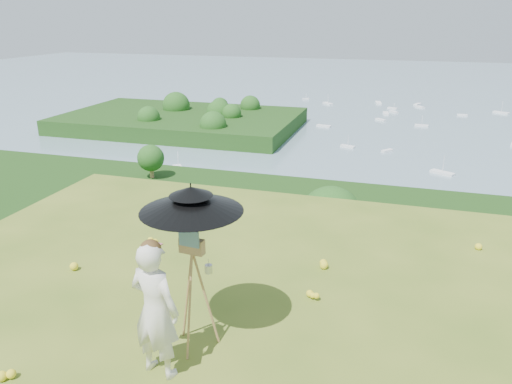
% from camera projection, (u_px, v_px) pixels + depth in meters
% --- Properties ---
extents(shoreline_tier, '(170.00, 28.00, 8.00)m').
position_uv_depth(shoreline_tier, '(387.00, 264.00, 84.38)').
color(shoreline_tier, slate).
rests_on(shoreline_tier, bay_water).
extents(bay_water, '(700.00, 700.00, 0.00)m').
position_uv_depth(bay_water, '(406.00, 100.00, 232.41)').
color(bay_water, '#7596A7').
rests_on(bay_water, ground).
extents(peninsula, '(90.00, 60.00, 12.00)m').
position_uv_depth(peninsula, '(181.00, 114.00, 174.61)').
color(peninsula, '#1A390F').
rests_on(peninsula, bay_water).
extents(slope_trees, '(110.00, 50.00, 6.00)m').
position_uv_depth(slope_trees, '(384.00, 256.00, 41.26)').
color(slope_trees, '#1B4916').
rests_on(slope_trees, forest_slope).
extents(harbor_town, '(110.00, 22.00, 5.00)m').
position_uv_depth(harbor_town, '(391.00, 229.00, 82.19)').
color(harbor_town, beige).
rests_on(harbor_town, shoreline_tier).
extents(moored_boats, '(140.00, 140.00, 0.70)m').
position_uv_depth(moored_boats, '(363.00, 135.00, 164.51)').
color(moored_boats, white).
rests_on(moored_boats, bay_water).
extents(painter, '(0.66, 0.50, 1.65)m').
position_uv_depth(painter, '(155.00, 310.00, 5.49)').
color(painter, silver).
rests_on(painter, ground).
extents(field_easel, '(0.66, 0.66, 1.59)m').
position_uv_depth(field_easel, '(194.00, 289.00, 5.96)').
color(field_easel, olive).
rests_on(field_easel, ground).
extents(sun_umbrella, '(1.22, 1.22, 0.82)m').
position_uv_depth(sun_umbrella, '(192.00, 217.00, 5.67)').
color(sun_umbrella, black).
rests_on(sun_umbrella, field_easel).
extents(painter_cap, '(0.28, 0.31, 0.10)m').
position_uv_depth(painter_cap, '(150.00, 246.00, 5.23)').
color(painter_cap, '#C76D79').
rests_on(painter_cap, painter).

